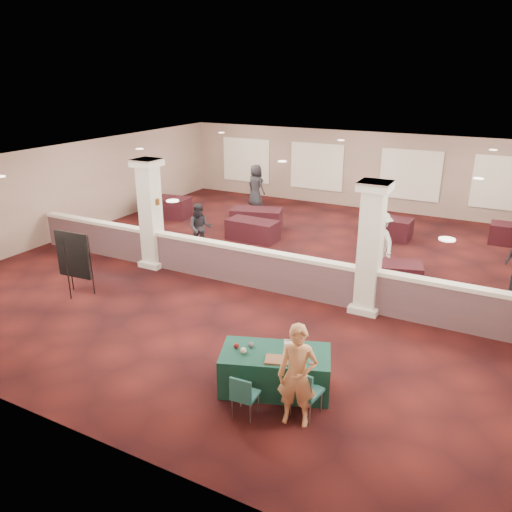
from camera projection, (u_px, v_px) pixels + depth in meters
The scene contains 31 objects.
ground at pixel (280, 269), 14.81m from camera, with size 16.00×16.00×0.00m, color #401210.
wall_back at pixel (362, 170), 20.89m from camera, with size 16.00×0.04×3.20m, color gray.
wall_front at pixel (60, 345), 7.61m from camera, with size 16.00×0.04×3.20m, color gray.
wall_left at pixel (77, 188), 17.73m from camera, with size 0.04×16.00×3.20m, color gray.
ceiling at pixel (282, 161), 13.69m from camera, with size 16.00×16.00×0.02m, color silver.
partition_wall at pixel (257, 268), 13.37m from camera, with size 15.60×0.28×1.10m.
column_left at pixel (151, 213), 14.51m from camera, with size 0.72×0.72×3.20m.
column_right at pixel (370, 247), 11.69m from camera, with size 0.72×0.72×3.20m.
sconce_left at pixel (142, 200), 14.51m from camera, with size 0.12×0.12×0.18m.
sconce_right at pixel (157, 202), 14.27m from camera, with size 0.12×0.12×0.18m.
near_table at pixel (275, 370), 9.12m from camera, with size 1.97×0.98×0.76m, color #0E3527.
conf_chair_main at pixel (304, 389), 8.31m from camera, with size 0.52×0.53×0.92m.
conf_chair_side at pixel (243, 393), 8.30m from camera, with size 0.43×0.44×0.82m.
easel_board at pixel (73, 256), 12.72m from camera, with size 1.02×0.53×1.72m.
woman at pixel (298, 376), 8.05m from camera, with size 0.65×0.43×1.80m, color #E59E63.
far_table_front_left at pixel (165, 207), 19.99m from camera, with size 1.95×0.97×0.79m, color black.
far_table_front_center at pixel (253, 230), 17.22m from camera, with size 1.74×0.87×0.71m, color black.
far_table_front_right at pixel (391, 274), 13.56m from camera, with size 1.61×0.80×0.65m, color black.
far_table_back_left at pixel (257, 219), 18.47m from camera, with size 1.84×0.92×0.75m, color black.
far_table_back_center at pixel (386, 227), 17.52m from camera, with size 1.75×0.87×0.71m, color black.
attendee_a at pixel (200, 228), 15.98m from camera, with size 0.76×0.42×1.59m, color black.
attendee_b at pixel (379, 242), 14.33m from camera, with size 1.16×0.53×1.81m, color silver.
attendee_d at pixel (256, 186), 21.26m from camera, with size 0.89×0.48×1.81m, color black.
laptop_base at pixel (293, 355), 8.90m from camera, with size 0.34×0.24×0.02m, color silver.
laptop_screen at pixel (293, 345), 8.96m from camera, with size 0.34×0.01×0.23m, color silver.
screen_glow at pixel (293, 346), 8.96m from camera, with size 0.31×0.00×0.20m, color #D0DEFA.
knitting at pixel (277, 360), 8.73m from camera, with size 0.41×0.31×0.03m, color #AA541B.
yarn_cream at pixel (243, 351), 8.94m from camera, with size 0.11×0.11×0.11m, color beige.
yarn_red at pixel (236, 346), 9.11m from camera, with size 0.10×0.10×0.10m, color maroon.
yarn_grey at pixel (251, 345), 9.14m from camera, with size 0.11×0.11×0.11m, color #4E4D53.
scissors at pixel (313, 364), 8.63m from camera, with size 0.12×0.03×0.01m, color red.
Camera 1 is at (5.74, -12.51, 5.53)m, focal length 35.00 mm.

